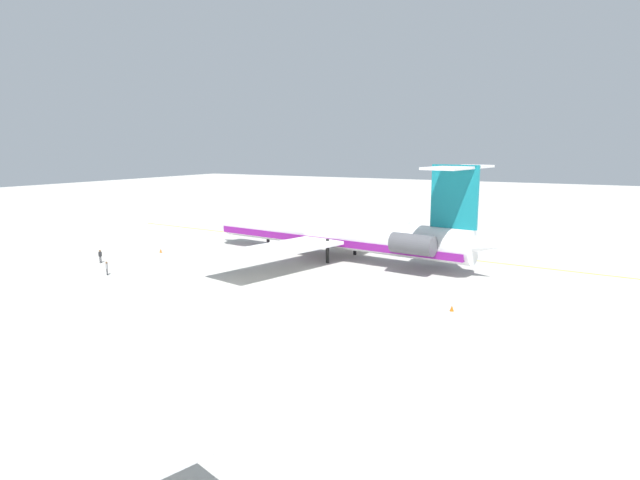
# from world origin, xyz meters

# --- Properties ---
(ground) EXTENTS (346.24, 346.24, 0.00)m
(ground) POSITION_xyz_m (0.00, 0.00, 0.00)
(ground) COLOR #B7B5AD
(main_jetliner) EXTENTS (45.26, 40.07, 13.19)m
(main_jetliner) POSITION_xyz_m (-1.27, 9.67, 3.60)
(main_jetliner) COLOR white
(main_jetliner) RESTS_ON ground
(ground_crew_near_nose) EXTENTS (0.39, 0.27, 1.67)m
(ground_crew_near_nose) POSITION_xyz_m (19.11, 31.94, 1.06)
(ground_crew_near_nose) COLOR black
(ground_crew_near_nose) RESTS_ON ground
(ground_crew_near_tail) EXTENTS (0.29, 0.44, 1.79)m
(ground_crew_near_tail) POSITION_xyz_m (25.56, 27.60, 1.13)
(ground_crew_near_tail) COLOR black
(ground_crew_near_tail) RESTS_ON ground
(ground_crew_portside) EXTENTS (0.30, 0.40, 1.83)m
(ground_crew_portside) POSITION_xyz_m (20.72, -6.33, 1.16)
(ground_crew_portside) COLOR black
(ground_crew_portside) RESTS_ON ground
(safety_cone_nose) EXTENTS (0.40, 0.40, 0.55)m
(safety_cone_nose) POSITION_xyz_m (23.81, 18.47, 0.28)
(safety_cone_nose) COLOR #EA590F
(safety_cone_nose) RESTS_ON ground
(safety_cone_wingtip) EXTENTS (0.40, 0.40, 0.55)m
(safety_cone_wingtip) POSITION_xyz_m (-21.16, 26.30, 0.28)
(safety_cone_wingtip) COLOR #EA590F
(safety_cone_wingtip) RESTS_ON ground
(safety_cone_tail) EXTENTS (0.40, 0.40, 0.55)m
(safety_cone_tail) POSITION_xyz_m (20.22, -9.51, 0.28)
(safety_cone_tail) COLOR #EA590F
(safety_cone_tail) RESTS_ON ground
(taxiway_centreline) EXTENTS (97.86, 7.77, 0.01)m
(taxiway_centreline) POSITION_xyz_m (-0.01, 0.65, 0.00)
(taxiway_centreline) COLOR gold
(taxiway_centreline) RESTS_ON ground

